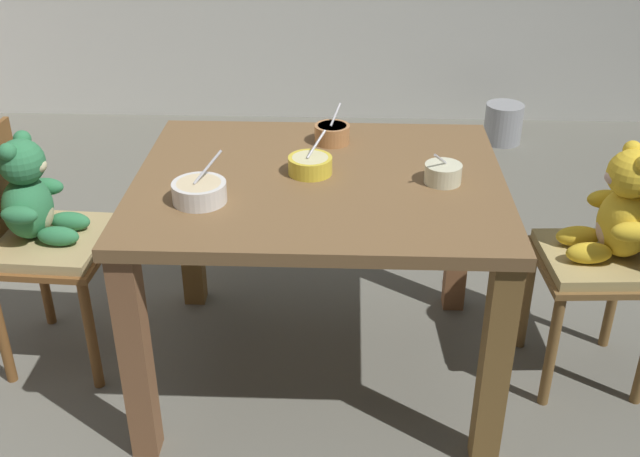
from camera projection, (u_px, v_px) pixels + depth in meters
name	position (u px, v px, depth m)	size (l,w,h in m)	color
ground_plane	(319.00, 372.00, 2.76)	(5.20, 5.20, 0.04)	#67655B
dining_table	(319.00, 214.00, 2.45)	(1.15, 0.94, 0.75)	brown
teddy_chair_near_right	(616.00, 232.00, 2.45)	(0.39, 0.39, 0.95)	brown
teddy_chair_near_left	(37.00, 220.00, 2.56)	(0.39, 0.42, 0.85)	brown
porridge_bowl_cream_near_right	(443.00, 173.00, 2.34)	(0.11, 0.11, 0.12)	beige
porridge_bowl_terracotta_far_center	(332.00, 133.00, 2.61)	(0.12, 0.13, 0.12)	#B27746
porridge_bowl_yellow_center	(310.00, 165.00, 2.40)	(0.14, 0.14, 0.12)	yellow
porridge_bowl_white_near_left	(199.00, 192.00, 2.22)	(0.16, 0.16, 0.14)	silver
metal_pail	(503.00, 123.00, 4.54)	(0.22, 0.22, 0.23)	#93969B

